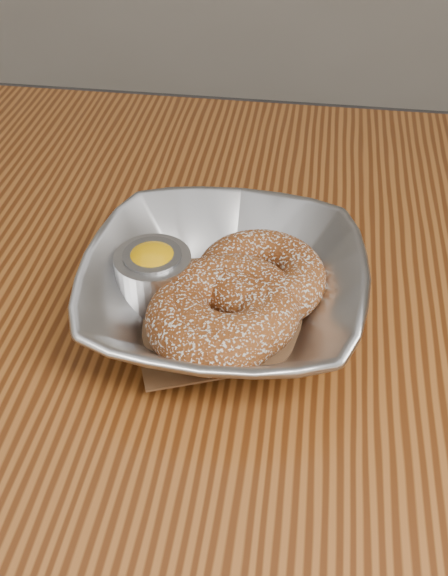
# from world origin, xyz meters

# --- Properties ---
(table) EXTENTS (1.20, 0.80, 0.75)m
(table) POSITION_xyz_m (0.00, 0.00, 0.65)
(table) COLOR brown
(table) RESTS_ON ground_plane
(serving_bowl) EXTENTS (0.22, 0.22, 0.05)m
(serving_bowl) POSITION_xyz_m (0.11, 0.01, 0.78)
(serving_bowl) COLOR #B3B5BA
(serving_bowl) RESTS_ON table
(parchment) EXTENTS (0.19, 0.19, 0.00)m
(parchment) POSITION_xyz_m (0.11, 0.01, 0.76)
(parchment) COLOR brown
(parchment) RESTS_ON table
(donut_back) EXTENTS (0.13, 0.13, 0.04)m
(donut_back) POSITION_xyz_m (0.14, 0.03, 0.78)
(donut_back) COLOR brown
(donut_back) RESTS_ON parchment
(donut_front) EXTENTS (0.12, 0.12, 0.04)m
(donut_front) POSITION_xyz_m (0.12, -0.01, 0.78)
(donut_front) COLOR brown
(donut_front) RESTS_ON parchment
(donut_extra) EXTENTS (0.14, 0.14, 0.04)m
(donut_extra) POSITION_xyz_m (0.11, -0.02, 0.78)
(donut_extra) COLOR brown
(donut_extra) RESTS_ON parchment
(ramekin) EXTENTS (0.06, 0.06, 0.05)m
(ramekin) POSITION_xyz_m (0.05, 0.02, 0.78)
(ramekin) COLOR #B3B5BA
(ramekin) RESTS_ON table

